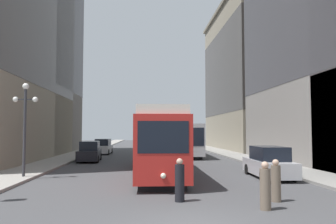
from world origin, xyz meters
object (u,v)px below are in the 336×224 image
Objects in this scene: streetcar at (158,141)px; parked_car_right_far at (269,163)px; transit_bus at (186,138)px; pedestrian_crossing_near at (180,181)px; parked_car_left_near at (103,147)px; parked_car_left_mid at (90,152)px; pedestrian_crossing_far at (276,182)px; pedestrian_on_sidewalk at (265,187)px; lamp_post_left_near at (25,115)px.

streetcar reaches higher than parked_car_right_far.
transit_bus is at bearing 77.22° from streetcar.
transit_bus reaches higher than pedestrian_crossing_near.
transit_bus is 10.33m from parked_car_left_near.
pedestrian_crossing_far is (9.95, -18.33, -0.09)m from parked_car_left_mid.
transit_bus is at bearing -79.48° from parked_car_right_far.
parked_car_right_far is (12.20, -21.67, 0.00)m from parked_car_left_near.
parked_car_left_mid is at bearing 123.57° from streetcar.
parked_car_left_mid is at bearing -41.60° from parked_car_right_far.
transit_bus reaches higher than parked_car_left_near.
streetcar is 15.85m from transit_bus.
parked_car_right_far reaches higher than pedestrian_crossing_near.
parked_car_left_near reaches higher than pedestrian_crossing_near.
transit_bus is 25.92m from pedestrian_on_sidewalk.
transit_bus is 24.63m from pedestrian_crossing_far.
pedestrian_crossing_near is 0.31× the size of lamp_post_left_near.
lamp_post_left_near is (-11.50, -17.58, 1.71)m from transit_bus.
pedestrian_crossing_near is at bearing 175.58° from pedestrian_on_sidewalk.
parked_car_left_near is 0.84× the size of lamp_post_left_near.
parked_car_left_near is (-9.60, 3.66, -1.10)m from transit_bus.
parked_car_left_near is 0.88× the size of parked_car_right_far.
streetcar is 8.19m from lamp_post_left_near.
transit_bus reaches higher than parked_car_right_far.
parked_car_left_near is 24.87m from parked_car_right_far.
streetcar is 2.99× the size of parked_car_right_far.
parked_car_left_near and parked_car_right_far have the same top height.
pedestrian_crossing_far is at bearing -86.98° from transit_bus.
pedestrian_on_sidewalk is at bearing -51.08° from pedestrian_crossing_near.
pedestrian_crossing_near is (6.27, -18.04, -0.08)m from parked_car_left_mid.
parked_car_left_mid is (-5.84, 9.12, -1.26)m from streetcar.
parked_car_left_near is at bearing 132.06° from pedestrian_on_sidewalk.
transit_bus reaches higher than pedestrian_on_sidewalk.
pedestrian_on_sidewalk is (9.05, -29.54, -0.08)m from parked_car_left_near.
parked_car_left_near is 0.90× the size of parked_car_left_mid.
streetcar is at bearing -60.39° from parked_car_left_mid.
pedestrian_crossing_near is at bearing -86.35° from streetcar.
transit_bus is 21.08m from lamp_post_left_near.
parked_car_left_near is 2.76× the size of pedestrian_crossing_far.
parked_car_right_far is at bearing 93.22° from pedestrian_on_sidewalk.
pedestrian_crossing_far is at bearing 80.09° from pedestrian_on_sidewalk.
pedestrian_on_sidewalk reaches higher than pedestrian_crossing_far.
streetcar is 9.03m from pedestrian_crossing_near.
streetcar is 10.91m from parked_car_left_mid.
parked_car_right_far is at bearing -29.89° from pedestrian_crossing_far.
parked_car_left_mid is 20.85m from pedestrian_crossing_far.
pedestrian_crossing_far is 0.30× the size of lamp_post_left_near.
parked_car_right_far is at bearing 25.08° from pedestrian_crossing_near.
pedestrian_crossing_near is (0.42, -8.92, -1.33)m from streetcar.
parked_car_left_mid is (-9.60, -6.27, -1.10)m from transit_bus.
parked_car_left_mid is 3.08× the size of pedestrian_crossing_far.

